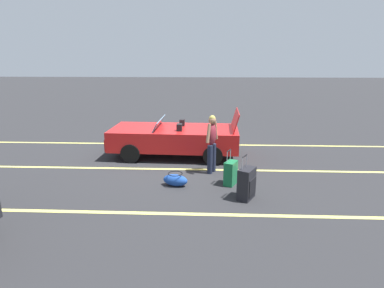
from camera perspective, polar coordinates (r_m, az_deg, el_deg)
ground_plane at (r=10.54m, az=-3.09°, el=-2.09°), size 80.00×80.00×0.00m
lot_line_near at (r=11.85m, az=-2.46°, el=-0.06°), size 18.00×0.12×0.01m
lot_line_mid at (r=9.30m, az=-3.87°, el=-4.57°), size 18.00×0.12×0.01m
lot_line_far at (r=6.85m, az=-6.37°, el=-12.38°), size 18.00×0.12×0.01m
convertible_car at (r=10.40m, az=-4.22°, el=1.05°), size 4.21×1.96×1.53m
suitcase_large_black at (r=7.42m, az=9.86°, el=-7.08°), size 0.48×0.56×1.04m
suitcase_medium_bright at (r=8.17m, az=7.00°, el=-5.22°), size 0.39×0.46×0.92m
duffel_bag at (r=8.10m, az=-3.04°, el=-6.49°), size 0.69×0.45×0.34m
traveler_person at (r=8.78m, az=3.63°, el=0.58°), size 0.38×0.57×1.65m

